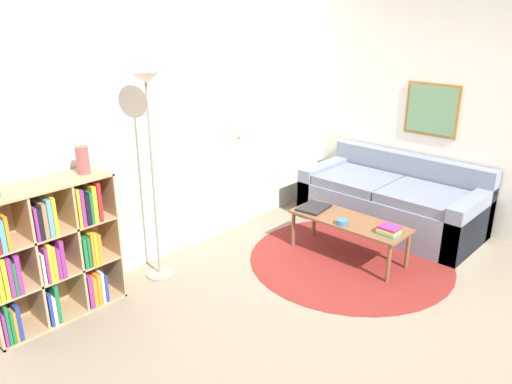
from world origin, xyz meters
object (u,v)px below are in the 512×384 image
at_px(bookshelf, 47,253).
at_px(laptop, 314,208).
at_px(bowl, 342,222).
at_px(vase_on_shelf, 83,160).
at_px(couch, 393,202).
at_px(floor_lamp, 148,108).
at_px(coffee_table, 349,223).

relative_size(bookshelf, laptop, 3.09).
distance_m(bookshelf, bowl, 2.51).
bearing_deg(vase_on_shelf, couch, -19.52).
bearing_deg(floor_lamp, coffee_table, -35.46).
bearing_deg(bowl, coffee_table, 4.05).
distance_m(bookshelf, laptop, 2.48).
xyz_separation_m(floor_lamp, coffee_table, (1.44, -1.03, -1.16)).
bearing_deg(coffee_table, floor_lamp, 144.54).
xyz_separation_m(couch, vase_on_shelf, (-2.98, 1.06, 0.91)).
relative_size(couch, coffee_table, 1.64).
relative_size(couch, bowl, 17.29).
relative_size(floor_lamp, coffee_table, 1.58).
distance_m(floor_lamp, couch, 2.88).
bearing_deg(bookshelf, coffee_table, -24.99).
bearing_deg(coffee_table, vase_on_shelf, 150.94).
bearing_deg(laptop, coffee_table, -89.16).
relative_size(coffee_table, vase_on_shelf, 5.36).
height_order(floor_lamp, couch, floor_lamp).
height_order(bookshelf, laptop, bookshelf).
bearing_deg(laptop, floor_lamp, 156.73).
bearing_deg(bookshelf, couch, -17.41).
bearing_deg(bookshelf, floor_lamp, -4.91).
xyz_separation_m(floor_lamp, vase_on_shelf, (-0.56, 0.08, -0.32)).
height_order(bookshelf, bowl, bookshelf).
height_order(floor_lamp, coffee_table, floor_lamp).
height_order(couch, bowl, couch).
bearing_deg(vase_on_shelf, bowl, -31.04).
xyz_separation_m(bookshelf, bowl, (2.24, -1.12, -0.13)).
relative_size(floor_lamp, laptop, 5.18).
height_order(coffee_table, vase_on_shelf, vase_on_shelf).
xyz_separation_m(coffee_table, bowl, (-0.14, -0.01, 0.06)).
height_order(bookshelf, vase_on_shelf, vase_on_shelf).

